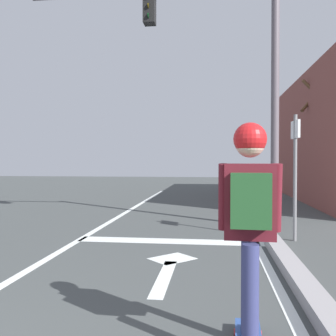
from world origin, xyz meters
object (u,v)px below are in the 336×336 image
traffic_signal_mast (214,52)px  street_sign_post (295,158)px  skater (250,207)px  roadside_tree (321,149)px

traffic_signal_mast → street_sign_post: 2.84m
skater → traffic_signal_mast: size_ratio=0.30×
skater → roadside_tree: roadside_tree is taller
street_sign_post → skater: bearing=-105.7°
skater → street_sign_post: size_ratio=0.72×
street_sign_post → roadside_tree: (1.85, 5.36, 0.32)m
traffic_signal_mast → roadside_tree: (3.20, 4.14, -1.86)m
roadside_tree → street_sign_post: bearing=-109.0°
skater → roadside_tree: (2.96, 9.30, 0.68)m
street_sign_post → traffic_signal_mast: bearing=138.0°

